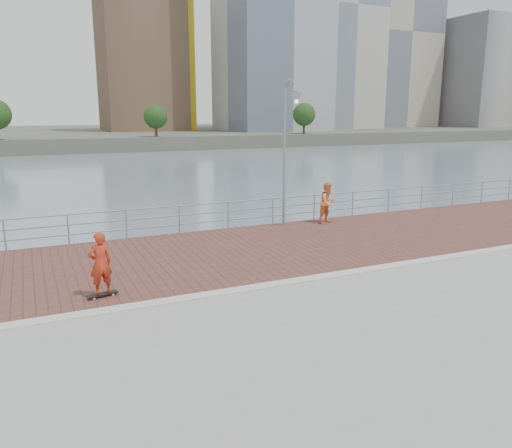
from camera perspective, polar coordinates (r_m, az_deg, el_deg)
name	(u,v)px	position (r m, az deg, el deg)	size (l,w,h in m)	color
water	(285,350)	(14.80, 3.33, -14.14)	(400.00, 400.00, 0.00)	slate
seawall	(406,411)	(10.74, 16.79, -19.78)	(40.00, 24.00, 2.00)	gray
brick_lane	(237,251)	(17.12, -2.24, -3.15)	(40.00, 6.80, 0.02)	brown
curb	(286,283)	(14.01, 3.44, -6.71)	(40.00, 0.40, 0.06)	#B7B5AD
far_shore	(52,135)	(134.40, -22.27, 9.39)	(320.00, 95.00, 2.50)	#4C5142
guardrail	(204,214)	(20.06, -5.97, 1.14)	(39.06, 0.06, 1.13)	#8C9EA8
street_lamp	(290,129)	(20.17, 3.85, 10.81)	(0.41, 1.20, 5.68)	gray
skateboard	(102,294)	(13.55, -17.14, -7.67)	(0.80, 0.36, 0.09)	black
skateboarder	(100,263)	(13.30, -17.37, -4.31)	(0.60, 0.39, 1.63)	#AE2C17
bystander	(328,203)	(21.54, 8.21, 2.42)	(0.85, 0.66, 1.75)	#EF8546
skyline	(188,21)	(123.17, -7.83, 21.99)	(233.00, 41.00, 64.11)	#ADA38E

